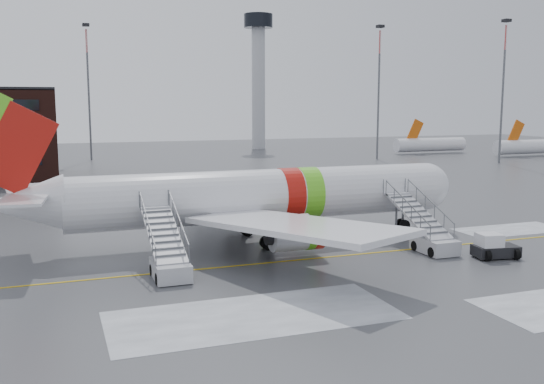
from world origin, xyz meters
name	(u,v)px	position (x,y,z in m)	size (l,w,h in m)	color
ground	(292,257)	(0.00, 0.00, 0.00)	(260.00, 260.00, 0.00)	#494C4F
airliner	(250,197)	(-1.31, 4.90, 3.42)	(35.03, 32.97, 11.18)	white
airstair_fwd	(428,235)	(9.60, -1.64, 1.06)	(2.05, 7.70, 3.48)	#B0B1B7
airstair_aft	(168,258)	(-8.61, -1.64, 1.06)	(2.05, 7.70, 3.48)	#B1B3B9
pushback_tug	(493,247)	(12.45, -4.88, 0.73)	(3.10, 2.52, 1.65)	black
control_tower	(258,65)	(30.00, 95.00, 18.75)	(6.40, 6.40, 30.00)	#B2B5BA
light_mast_far_ne	(379,84)	(42.00, 62.00, 13.84)	(1.20, 1.20, 24.25)	#595B60
light_mast_far_n	(88,83)	(-8.00, 78.00, 13.84)	(1.20, 1.20, 24.25)	#595B60
light_mast_far_e	(503,82)	(58.00, 48.00, 13.84)	(1.20, 1.20, 24.25)	#595B60
distant_aircraft	(462,155)	(62.50, 64.00, 0.00)	(35.00, 18.00, 8.00)	#D8590C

